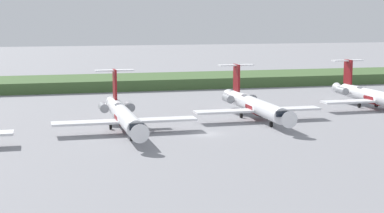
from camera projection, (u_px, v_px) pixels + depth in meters
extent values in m
plane|color=gray|center=(167.00, 107.00, 126.43)|extent=(500.00, 500.00, 0.00)
cube|color=#426033|center=(138.00, 82.00, 160.93)|extent=(320.00, 20.00, 2.65)
cylinder|color=white|center=(124.00, 116.00, 99.37)|extent=(2.70, 24.00, 2.70)
cone|color=white|center=(138.00, 132.00, 86.43)|extent=(2.70, 3.00, 2.70)
cone|color=white|center=(113.00, 104.00, 112.79)|extent=(2.29, 4.00, 2.29)
cube|color=black|center=(136.00, 126.00, 88.18)|extent=(2.03, 1.80, 0.90)
cylinder|color=maroon|center=(124.00, 117.00, 99.39)|extent=(2.76, 3.60, 2.76)
cube|color=white|center=(87.00, 123.00, 97.06)|extent=(11.00, 3.20, 0.36)
cube|color=white|center=(162.00, 120.00, 99.94)|extent=(11.00, 3.20, 0.36)
cube|color=maroon|center=(115.00, 84.00, 109.33)|extent=(0.36, 3.20, 5.20)
cube|color=white|center=(114.00, 70.00, 109.27)|extent=(6.80, 1.80, 0.24)
cylinder|color=gray|center=(103.00, 107.00, 107.61)|extent=(1.50, 3.40, 1.50)
cylinder|color=gray|center=(129.00, 106.00, 108.71)|extent=(1.50, 3.40, 1.50)
cylinder|color=gray|center=(131.00, 134.00, 92.45)|extent=(0.20, 0.20, 0.65)
cylinder|color=black|center=(131.00, 138.00, 92.53)|extent=(0.30, 0.90, 0.90)
cylinder|color=black|center=(111.00, 127.00, 101.50)|extent=(0.35, 0.90, 0.90)
cylinder|color=black|center=(134.00, 126.00, 102.42)|extent=(0.35, 0.90, 0.90)
cylinder|color=white|center=(256.00, 106.00, 110.67)|extent=(2.70, 24.00, 2.70)
cone|color=white|center=(286.00, 118.00, 97.72)|extent=(2.70, 3.00, 2.70)
cone|color=white|center=(232.00, 96.00, 124.09)|extent=(2.29, 4.00, 2.29)
cube|color=black|center=(281.00, 113.00, 99.48)|extent=(2.03, 1.80, 0.90)
cylinder|color=maroon|center=(256.00, 107.00, 110.69)|extent=(2.76, 3.60, 2.76)
cube|color=white|center=(226.00, 111.00, 108.35)|extent=(11.00, 3.20, 0.36)
cube|color=white|center=(289.00, 109.00, 111.24)|extent=(11.00, 3.20, 0.36)
cube|color=maroon|center=(237.00, 78.00, 120.63)|extent=(0.36, 3.20, 5.20)
cube|color=white|center=(236.00, 65.00, 120.57)|extent=(6.80, 1.80, 0.24)
cylinder|color=gray|center=(228.00, 98.00, 118.91)|extent=(1.50, 3.40, 1.50)
cylinder|color=gray|center=(250.00, 98.00, 120.01)|extent=(1.50, 3.40, 1.50)
cylinder|color=gray|center=(271.00, 121.00, 103.75)|extent=(0.20, 0.20, 0.65)
cylinder|color=black|center=(271.00, 124.00, 103.83)|extent=(0.30, 0.90, 0.90)
cylinder|color=black|center=(241.00, 115.00, 112.80)|extent=(0.35, 0.90, 0.90)
cylinder|color=black|center=(261.00, 115.00, 113.72)|extent=(0.35, 0.90, 0.90)
cylinder|color=white|center=(374.00, 97.00, 122.86)|extent=(2.70, 24.00, 2.70)
cone|color=white|center=(341.00, 89.00, 136.28)|extent=(2.30, 4.00, 2.29)
cylinder|color=maroon|center=(374.00, 98.00, 122.88)|extent=(2.76, 3.60, 2.76)
cube|color=white|center=(350.00, 102.00, 120.55)|extent=(11.00, 3.20, 0.36)
cube|color=maroon|center=(348.00, 72.00, 132.82)|extent=(0.36, 3.20, 5.20)
cube|color=white|center=(348.00, 60.00, 132.76)|extent=(6.80, 1.80, 0.24)
cylinder|color=gray|center=(342.00, 91.00, 131.10)|extent=(1.50, 3.40, 1.50)
cylinder|color=gray|center=(361.00, 90.00, 132.20)|extent=(1.50, 3.40, 1.50)
cylinder|color=black|center=(359.00, 105.00, 124.99)|extent=(0.35, 0.90, 0.90)
cylinder|color=black|center=(376.00, 105.00, 125.91)|extent=(0.35, 0.90, 0.90)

